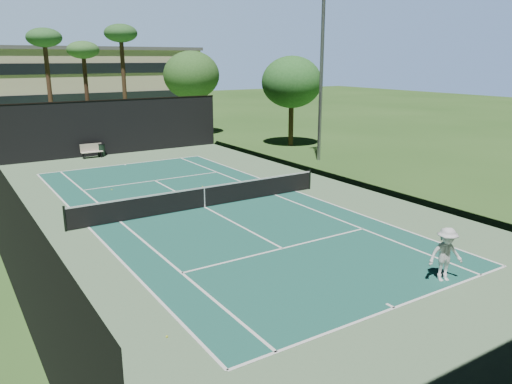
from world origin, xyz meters
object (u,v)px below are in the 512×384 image
at_px(tennis_ball_d, 112,190).
at_px(tennis_ball_a, 167,337).
at_px(trash_bin, 101,150).
at_px(tennis_net, 204,196).
at_px(tennis_ball_c, 203,186).
at_px(player, 446,255).
at_px(tennis_ball_b, 123,206).
at_px(park_bench, 91,150).

bearing_deg(tennis_ball_d, tennis_ball_a, -102.12).
xyz_separation_m(tennis_ball_a, trash_bin, (5.65, 25.47, 0.45)).
bearing_deg(tennis_net, tennis_ball_c, 64.75).
relative_size(player, tennis_ball_a, 27.76).
bearing_deg(trash_bin, tennis_ball_b, -101.90).
xyz_separation_m(tennis_ball_a, tennis_ball_b, (2.81, 12.02, -0.00)).
xyz_separation_m(tennis_ball_c, tennis_ball_d, (-4.46, 2.04, 0.00)).
xyz_separation_m(tennis_net, tennis_ball_b, (-3.27, 2.20, -0.53)).
height_order(tennis_ball_c, trash_bin, trash_bin).
xyz_separation_m(tennis_ball_d, park_bench, (1.57, 9.79, 0.51)).
height_order(tennis_ball_b, tennis_ball_c, same).
bearing_deg(park_bench, trash_bin, 16.84).
relative_size(player, tennis_ball_d, 24.53).
relative_size(player, park_bench, 1.19).
bearing_deg(tennis_ball_d, player, -72.06).
bearing_deg(tennis_ball_d, tennis_net, -63.81).
height_order(tennis_net, player, player).
bearing_deg(tennis_ball_c, tennis_ball_b, -164.42).
relative_size(tennis_ball_c, trash_bin, 0.07).
relative_size(tennis_ball_d, trash_bin, 0.08).
height_order(tennis_net, tennis_ball_c, tennis_net).
height_order(tennis_ball_a, trash_bin, trash_bin).
bearing_deg(tennis_ball_b, trash_bin, 78.10).
distance_m(tennis_net, trash_bin, 15.66).
relative_size(tennis_ball_a, tennis_ball_c, 1.02).
bearing_deg(park_bench, tennis_ball_a, -100.97).
height_order(tennis_ball_a, tennis_ball_d, tennis_ball_d).
relative_size(tennis_net, tennis_ball_a, 200.84).
bearing_deg(tennis_ball_b, tennis_net, -33.92).
bearing_deg(park_bench, tennis_ball_c, -76.30).
height_order(player, tennis_ball_a, player).
relative_size(tennis_ball_b, trash_bin, 0.07).
height_order(tennis_ball_a, tennis_ball_c, tennis_ball_a).
relative_size(tennis_ball_c, tennis_ball_d, 0.87).
distance_m(tennis_ball_a, tennis_ball_d, 15.80).
bearing_deg(tennis_ball_c, tennis_ball_a, -120.12).
height_order(tennis_net, tennis_ball_d, tennis_net).
distance_m(tennis_ball_d, park_bench, 9.93).
xyz_separation_m(park_bench, trash_bin, (0.75, 0.23, -0.07)).
bearing_deg(trash_bin, tennis_ball_c, -79.98).
distance_m(player, tennis_ball_d, 17.96).
relative_size(tennis_ball_b, tennis_ball_d, 0.86).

